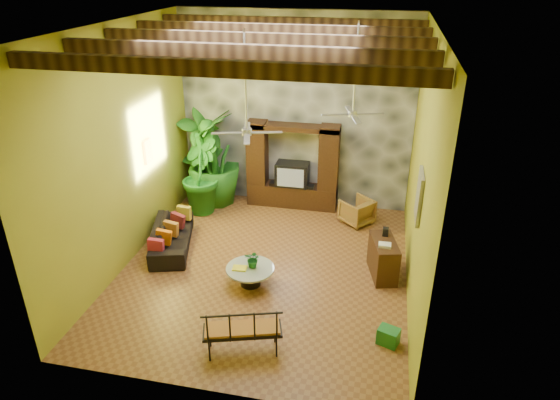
% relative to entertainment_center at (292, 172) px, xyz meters
% --- Properties ---
extents(ground, '(7.00, 7.00, 0.00)m').
position_rel_entertainment_center_xyz_m(ground, '(0.00, -3.14, -0.97)').
color(ground, brown).
rests_on(ground, ground).
extents(ceiling, '(6.00, 7.00, 0.02)m').
position_rel_entertainment_center_xyz_m(ceiling, '(0.00, -3.14, 4.03)').
color(ceiling, silver).
rests_on(ceiling, back_wall).
extents(back_wall, '(6.00, 0.02, 5.00)m').
position_rel_entertainment_center_xyz_m(back_wall, '(0.00, 0.36, 1.53)').
color(back_wall, olive).
rests_on(back_wall, ground).
extents(left_wall, '(0.02, 7.00, 5.00)m').
position_rel_entertainment_center_xyz_m(left_wall, '(-3.00, -3.14, 1.53)').
color(left_wall, olive).
rests_on(left_wall, ground).
extents(right_wall, '(0.02, 7.00, 5.00)m').
position_rel_entertainment_center_xyz_m(right_wall, '(3.00, -3.14, 1.53)').
color(right_wall, olive).
rests_on(right_wall, ground).
extents(stone_accent_wall, '(5.98, 0.10, 4.98)m').
position_rel_entertainment_center_xyz_m(stone_accent_wall, '(0.00, 0.30, 1.53)').
color(stone_accent_wall, '#3D4146').
rests_on(stone_accent_wall, ground).
extents(ceiling_beams, '(5.95, 5.36, 0.22)m').
position_rel_entertainment_center_xyz_m(ceiling_beams, '(0.00, -3.14, 3.81)').
color(ceiling_beams, '#3C2713').
rests_on(ceiling_beams, ceiling).
extents(entertainment_center, '(2.40, 0.55, 2.30)m').
position_rel_entertainment_center_xyz_m(entertainment_center, '(0.00, 0.00, 0.00)').
color(entertainment_center, black).
rests_on(entertainment_center, ground).
extents(ceiling_fan_front, '(1.28, 1.28, 1.86)m').
position_rel_entertainment_center_xyz_m(ceiling_fan_front, '(-0.20, -3.54, 2.44)').
color(ceiling_fan_front, '#AFAEB3').
rests_on(ceiling_fan_front, ceiling).
extents(ceiling_fan_back, '(1.28, 1.28, 1.86)m').
position_rel_entertainment_center_xyz_m(ceiling_fan_back, '(1.60, -1.94, 2.44)').
color(ceiling_fan_back, '#AFAEB3').
rests_on(ceiling_fan_back, ceiling).
extents(wall_art_mask, '(0.06, 0.32, 0.55)m').
position_rel_entertainment_center_xyz_m(wall_art_mask, '(-2.96, -2.14, 1.13)').
color(wall_art_mask, yellow).
rests_on(wall_art_mask, left_wall).
extents(wall_art_painting, '(0.06, 0.70, 0.90)m').
position_rel_entertainment_center_xyz_m(wall_art_painting, '(2.96, -3.74, 1.33)').
color(wall_art_painting, '#26678C').
rests_on(wall_art_painting, right_wall).
extents(sofa, '(1.34, 2.19, 0.60)m').
position_rel_entertainment_center_xyz_m(sofa, '(-2.30, -2.75, -0.67)').
color(sofa, black).
rests_on(sofa, ground).
extents(wicker_armchair, '(0.99, 0.99, 0.65)m').
position_rel_entertainment_center_xyz_m(wicker_armchair, '(1.78, -0.64, -0.64)').
color(wicker_armchair, olive).
rests_on(wicker_armchair, ground).
extents(tall_plant_a, '(1.60, 1.60, 2.56)m').
position_rel_entertainment_center_xyz_m(tall_plant_a, '(-2.44, 0.01, 0.31)').
color(tall_plant_a, '#246B1C').
rests_on(tall_plant_a, ground).
extents(tall_plant_b, '(1.37, 1.46, 2.09)m').
position_rel_entertainment_center_xyz_m(tall_plant_b, '(-2.30, -0.79, 0.08)').
color(tall_plant_b, '#1C6C1F').
rests_on(tall_plant_b, ground).
extents(tall_plant_c, '(1.43, 1.43, 2.54)m').
position_rel_entertainment_center_xyz_m(tall_plant_c, '(-2.10, -0.21, 0.30)').
color(tall_plant_c, '#21671B').
rests_on(tall_plant_c, ground).
extents(coffee_table, '(0.99, 0.99, 0.40)m').
position_rel_entertainment_center_xyz_m(coffee_table, '(-0.15, -3.78, -0.71)').
color(coffee_table, black).
rests_on(coffee_table, ground).
extents(centerpiece_plant, '(0.39, 0.36, 0.36)m').
position_rel_entertainment_center_xyz_m(centerpiece_plant, '(-0.09, -3.73, -0.38)').
color(centerpiece_plant, '#16561C').
rests_on(centerpiece_plant, coffee_table).
extents(yellow_tray, '(0.30, 0.23, 0.03)m').
position_rel_entertainment_center_xyz_m(yellow_tray, '(-0.35, -3.86, -0.55)').
color(yellow_tray, yellow).
rests_on(yellow_tray, coffee_table).
extents(iron_bench, '(1.38, 0.86, 0.57)m').
position_rel_entertainment_center_xyz_m(iron_bench, '(0.24, -5.77, -0.42)').
color(iron_bench, black).
rests_on(iron_bench, ground).
extents(side_console, '(0.68, 1.09, 0.81)m').
position_rel_entertainment_center_xyz_m(side_console, '(2.48, -2.85, -0.56)').
color(side_console, '#3E2513').
rests_on(side_console, ground).
extents(green_bin, '(0.42, 0.37, 0.31)m').
position_rel_entertainment_center_xyz_m(green_bin, '(2.65, -4.98, -0.81)').
color(green_bin, '#1C6B25').
rests_on(green_bin, ground).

